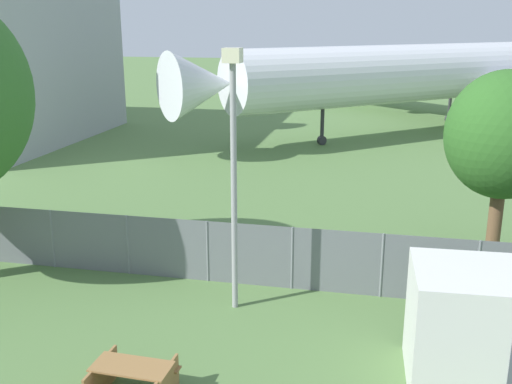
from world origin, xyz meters
name	(u,v)px	position (x,y,z in m)	size (l,w,h in m)	color
perimeter_fence	(292,258)	(0.00, 10.52, 0.95)	(56.07, 0.07, 1.90)	slate
airplane	(464,71)	(7.75, 40.07, 4.11)	(35.88, 32.54, 11.75)	silver
portable_cabin	(492,329)	(4.86, 6.69, 1.29)	(3.49, 2.48, 2.59)	silver
picnic_bench_near_cabin	(132,378)	(-2.40, 4.58, 0.47)	(1.68, 1.46, 0.76)	olive
tree_near_hangar	(505,136)	(6.03, 13.90, 4.16)	(3.62, 3.62, 6.18)	brown
light_mast	(234,154)	(-1.34, 9.04, 4.30)	(0.44, 0.44, 6.93)	#99999E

